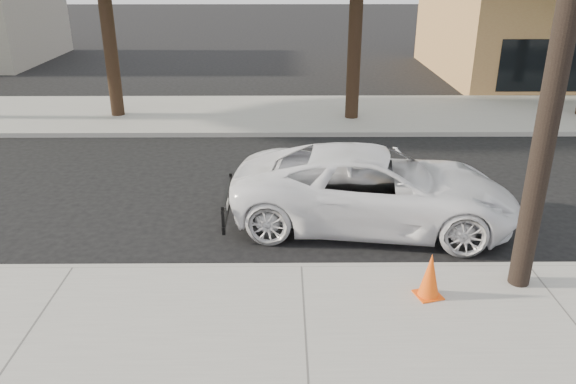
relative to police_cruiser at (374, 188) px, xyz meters
The scene contains 6 objects.
ground 1.75m from the police_cruiser, behind, with size 120.00×120.00×0.00m, color black.
near_sidewalk 4.51m from the police_cruiser, 110.40° to the right, with size 90.00×4.40×0.15m, color gray.
far_sidewalk 8.80m from the police_cruiser, 100.19° to the left, with size 90.00×5.00×0.15m, color gray.
curb_near 2.61m from the police_cruiser, 128.20° to the right, with size 90.00×0.12×0.16m, color #9E9B93.
police_cruiser is the anchor object (origin of this frame).
traffic_cone 3.00m from the police_cruiser, 81.35° to the right, with size 0.48×0.48×0.75m.
Camera 1 is at (-0.30, -10.70, 5.15)m, focal length 35.00 mm.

